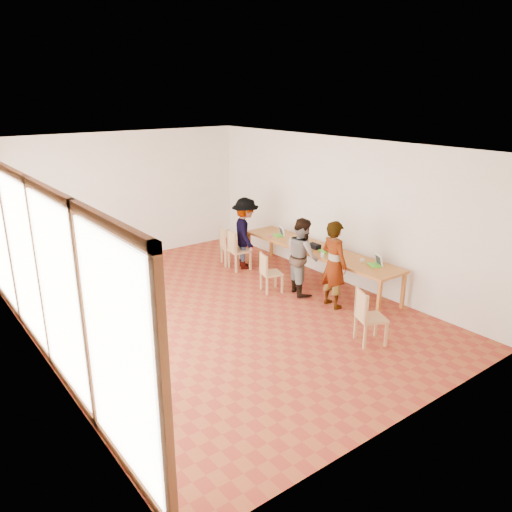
{
  "coord_description": "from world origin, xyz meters",
  "views": [
    {
      "loc": [
        -4.49,
        -7.06,
        3.87
      ],
      "look_at": [
        0.54,
        -0.43,
        1.1
      ],
      "focal_mm": 35.0,
      "sensor_mm": 36.0,
      "label": 1
    }
  ],
  "objects": [
    {
      "name": "black_pouch",
      "position": [
        2.46,
        0.1,
        0.8
      ],
      "size": [
        0.16,
        0.26,
        0.09
      ],
      "primitive_type": "cube",
      "color": "black",
      "rests_on": "communal_table"
    },
    {
      "name": "yellow_mug",
      "position": [
        2.33,
        -0.65,
        0.79
      ],
      "size": [
        0.13,
        0.13,
        0.09
      ],
      "primitive_type": "imported",
      "rotation": [
        0.0,
        0.0,
        -0.18
      ],
      "color": "gold",
      "rests_on": "communal_table"
    },
    {
      "name": "ground",
      "position": [
        0.0,
        0.0,
        0.0
      ],
      "size": [
        8.0,
        8.0,
        0.0
      ],
      "primitive_type": "plane",
      "color": "#974424",
      "rests_on": "ground"
    },
    {
      "name": "laptop_far",
      "position": [
        2.48,
        1.24,
        0.81
      ],
      "size": [
        0.28,
        0.29,
        0.21
      ],
      "rotation": [
        0.0,
        0.0,
        -0.32
      ],
      "color": "#49C623",
      "rests_on": "communal_table"
    },
    {
      "name": "chair_far",
      "position": [
        1.59,
        1.72,
        0.56
      ],
      "size": [
        0.48,
        0.48,
        0.48
      ],
      "rotation": [
        0.0,
        0.0,
        -0.14
      ],
      "color": "tan",
      "rests_on": "ground"
    },
    {
      "name": "pink_phone",
      "position": [
        2.26,
        1.33,
        0.76
      ],
      "size": [
        0.05,
        0.1,
        0.01
      ],
      "primitive_type": "cube",
      "color": "#C13366",
      "rests_on": "communal_table"
    },
    {
      "name": "person_far",
      "position": [
        1.85,
        1.7,
        0.81
      ],
      "size": [
        0.98,
        1.2,
        1.62
      ],
      "primitive_type": "imported",
      "rotation": [
        0.0,
        0.0,
        1.14
      ],
      "color": "gray",
      "rests_on": "ground"
    },
    {
      "name": "wall_back",
      "position": [
        0.0,
        4.0,
        1.5
      ],
      "size": [
        6.0,
        0.1,
        3.0
      ],
      "primitive_type": "cube",
      "color": "white",
      "rests_on": "ground"
    },
    {
      "name": "ceiling",
      "position": [
        0.0,
        0.0,
        3.02
      ],
      "size": [
        6.0,
        8.0,
        0.04
      ],
      "primitive_type": "cube",
      "color": "white",
      "rests_on": "wall_back"
    },
    {
      "name": "window_wall",
      "position": [
        -2.96,
        0.0,
        1.5
      ],
      "size": [
        0.1,
        8.0,
        3.0
      ],
      "primitive_type": "cube",
      "color": "white",
      "rests_on": "ground"
    },
    {
      "name": "chair_near",
      "position": [
        1.24,
        -2.39,
        0.56
      ],
      "size": [
        0.56,
        0.56,
        0.48
      ],
      "rotation": [
        0.0,
        0.0,
        -0.43
      ],
      "color": "tan",
      "rests_on": "ground"
    },
    {
      "name": "condiment_cup",
      "position": [
        2.58,
        -1.11,
        0.78
      ],
      "size": [
        0.08,
        0.08,
        0.06
      ],
      "primitive_type": "cylinder",
      "color": "white",
      "rests_on": "communal_table"
    },
    {
      "name": "communal_table",
      "position": [
        2.5,
        0.04,
        0.7
      ],
      "size": [
        0.8,
        4.0,
        0.75
      ],
      "color": "#A25A24",
      "rests_on": "ground"
    },
    {
      "name": "wall_right",
      "position": [
        3.0,
        0.0,
        1.5
      ],
      "size": [
        0.1,
        8.0,
        3.0
      ],
      "primitive_type": "cube",
      "color": "white",
      "rests_on": "ground"
    },
    {
      "name": "side_table",
      "position": [
        -1.16,
        3.0,
        0.67
      ],
      "size": [
        0.9,
        0.9,
        0.75
      ],
      "rotation": [
        0.0,
        0.0,
        -0.32
      ],
      "color": "#A25A24",
      "rests_on": "ground"
    },
    {
      "name": "laptop_mid",
      "position": [
        2.47,
        -0.24,
        0.81
      ],
      "size": [
        0.29,
        0.3,
        0.21
      ],
      "rotation": [
        0.0,
        0.0,
        -0.41
      ],
      "color": "#49C623",
      "rests_on": "communal_table"
    },
    {
      "name": "laptop_near",
      "position": [
        2.63,
        -1.4,
        0.81
      ],
      "size": [
        0.3,
        0.31,
        0.21
      ],
      "rotation": [
        0.0,
        0.0,
        -0.41
      ],
      "color": "#49C623",
      "rests_on": "communal_table"
    },
    {
      "name": "wall_front",
      "position": [
        0.0,
        -4.0,
        1.5
      ],
      "size": [
        6.0,
        0.1,
        3.0
      ],
      "primitive_type": "cube",
      "color": "white",
      "rests_on": "ground"
    },
    {
      "name": "clear_glass",
      "position": [
        2.17,
        -0.45,
        0.8
      ],
      "size": [
        0.07,
        0.07,
        0.09
      ],
      "primitive_type": "cylinder",
      "color": "silver",
      "rests_on": "communal_table"
    },
    {
      "name": "green_bottle",
      "position": [
        2.48,
        -0.27,
        0.89
      ],
      "size": [
        0.07,
        0.07,
        0.28
      ],
      "primitive_type": "cylinder",
      "color": "#1D7F31",
      "rests_on": "communal_table"
    },
    {
      "name": "person_near",
      "position": [
        1.89,
        -1.03,
        0.83
      ],
      "size": [
        0.43,
        0.63,
        1.65
      ],
      "primitive_type": "imported",
      "rotation": [
        0.0,
        0.0,
        1.51
      ],
      "color": "gray",
      "rests_on": "ground"
    },
    {
      "name": "chair_empty",
      "position": [
        1.62,
        2.13,
        0.53
      ],
      "size": [
        0.51,
        0.51,
        0.46
      ],
      "rotation": [
        0.0,
        0.0,
        -0.32
      ],
      "color": "tan",
      "rests_on": "ground"
    },
    {
      "name": "chair_spare",
      "position": [
        -2.41,
        2.26,
        0.61
      ],
      "size": [
        0.63,
        0.63,
        0.53
      ],
      "rotation": [
        0.0,
        0.0,
        2.6
      ],
      "color": "tan",
      "rests_on": "ground"
    },
    {
      "name": "chair_mid",
      "position": [
        1.34,
        0.24,
        0.5
      ],
      "size": [
        0.47,
        0.47,
        0.43
      ],
      "rotation": [
        0.0,
        0.0,
        -0.29
      ],
      "color": "tan",
      "rests_on": "ground"
    },
    {
      "name": "person_mid",
      "position": [
        1.87,
        -0.18,
        0.77
      ],
      "size": [
        0.8,
        0.9,
        1.54
      ],
      "primitive_type": "imported",
      "rotation": [
        0.0,
        0.0,
        1.22
      ],
      "color": "gray",
      "rests_on": "ground"
    }
  ]
}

